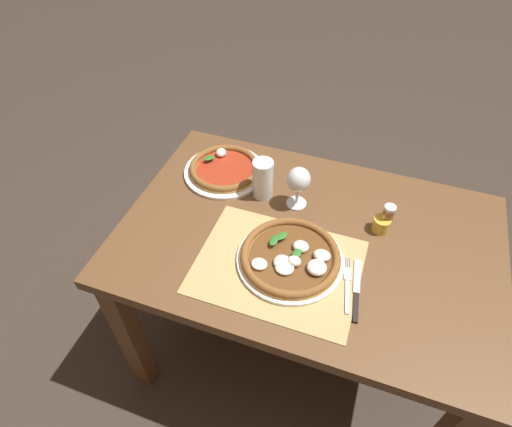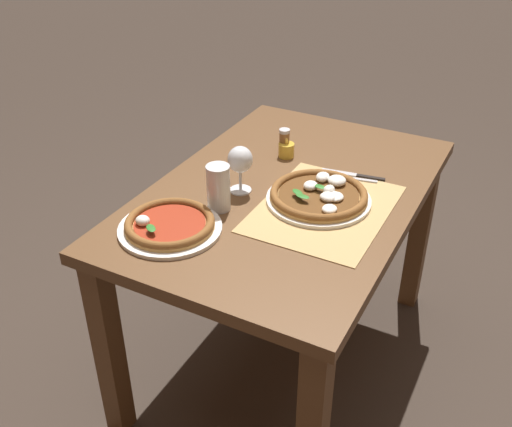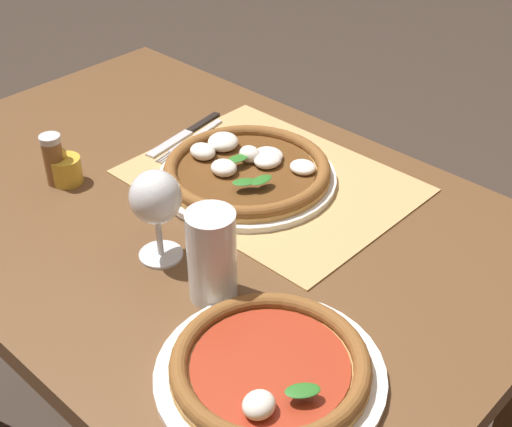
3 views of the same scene
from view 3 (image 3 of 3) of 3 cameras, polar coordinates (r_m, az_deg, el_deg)
The scene contains 10 objects.
dining_table at distance 1.32m, azimuth -5.16°, elevation -3.33°, with size 1.22×0.81×0.74m.
paper_placemat at distance 1.31m, azimuth 1.16°, elevation 2.64°, with size 0.49×0.38×0.00m, color tan.
pizza_near at distance 1.30m, azimuth -0.75°, elevation 3.46°, with size 0.33×0.33×0.05m.
pizza_far at distance 0.93m, azimuth 1.13°, elevation -12.31°, with size 0.30×0.30×0.05m.
wine_glass at distance 1.08m, azimuth -8.02°, elevation 1.00°, with size 0.08×0.08×0.16m.
pint_glass at distance 1.02m, azimuth -3.54°, elevation -3.51°, with size 0.07×0.07×0.15m.
fork at distance 1.43m, azimuth -5.26°, elevation 5.80°, with size 0.05×0.20×0.00m.
knife at distance 1.46m, azimuth -5.72°, elevation 6.34°, with size 0.05×0.22×0.01m.
votive_candle at distance 1.34m, azimuth -14.92°, elevation 3.31°, with size 0.06×0.06×0.07m.
pepper_shaker at distance 1.33m, azimuth -15.89°, elevation 4.19°, with size 0.04×0.04×0.10m.
Camera 3 is at (-0.79, 0.67, 1.45)m, focal length 50.00 mm.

